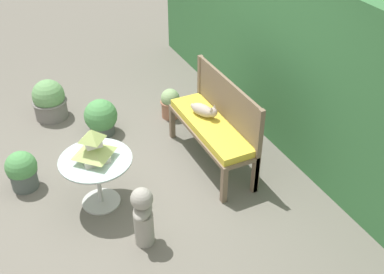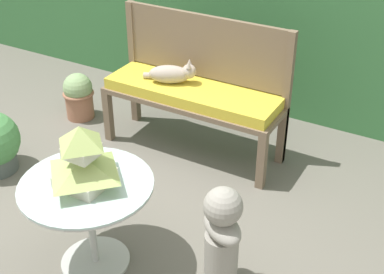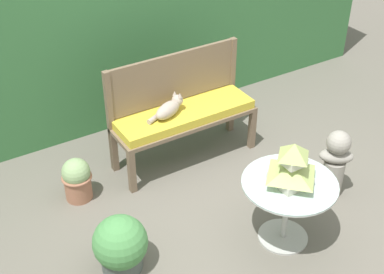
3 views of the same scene
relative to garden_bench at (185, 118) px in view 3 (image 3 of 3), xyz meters
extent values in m
plane|color=#666056|center=(-0.11, -1.00, -0.48)|extent=(30.00, 30.00, 0.00)
cube|color=#38703D|center=(-0.11, 1.42, 0.61)|extent=(6.40, 1.05, 2.18)
cube|color=brown|center=(-0.68, -0.19, -0.26)|extent=(0.06, 0.06, 0.44)
cube|color=brown|center=(0.68, -0.19, -0.26)|extent=(0.06, 0.06, 0.44)
cube|color=brown|center=(-0.68, 0.19, -0.26)|extent=(0.06, 0.06, 0.44)
cube|color=brown|center=(0.68, 0.19, -0.26)|extent=(0.06, 0.06, 0.44)
cube|color=brown|center=(0.00, 0.00, -0.02)|extent=(1.43, 0.45, 0.04)
cube|color=gold|center=(0.00, 0.00, 0.04)|extent=(1.37, 0.41, 0.09)
cube|color=brown|center=(-0.69, 0.20, 0.06)|extent=(0.06, 0.06, 1.07)
cube|color=brown|center=(0.69, 0.20, 0.06)|extent=(0.06, 0.06, 1.07)
cube|color=brown|center=(0.00, 0.20, 0.35)|extent=(1.37, 0.04, 0.50)
ellipsoid|color=#A89989|center=(-0.19, -0.01, 0.16)|extent=(0.35, 0.26, 0.14)
sphere|color=#A89989|center=(-0.05, 0.05, 0.19)|extent=(0.11, 0.11, 0.11)
cone|color=#A89989|center=(-0.07, 0.08, 0.25)|extent=(0.04, 0.04, 0.05)
cone|color=#A89989|center=(-0.04, 0.02, 0.25)|extent=(0.04, 0.04, 0.05)
cylinder|color=#A89989|center=(-0.33, -0.01, 0.11)|extent=(0.18, 0.12, 0.05)
cylinder|color=#B7B7B2|center=(0.12, -1.40, -0.47)|extent=(0.42, 0.42, 0.02)
cylinder|color=#B7B7B2|center=(0.12, -1.40, -0.19)|extent=(0.04, 0.04, 0.58)
cylinder|color=silver|center=(0.12, -1.40, 0.11)|extent=(0.76, 0.76, 0.01)
torus|color=#B7B7B2|center=(0.12, -1.40, 0.10)|extent=(0.76, 0.76, 0.02)
cube|color=beige|center=(0.12, -1.40, 0.15)|extent=(0.26, 0.26, 0.07)
pyramid|color=#A8BC66|center=(0.12, -1.40, 0.25)|extent=(0.35, 0.35, 0.11)
cube|color=beige|center=(0.12, -1.40, 0.33)|extent=(0.16, 0.16, 0.07)
pyramid|color=#A8BC66|center=(0.12, -1.40, 0.43)|extent=(0.22, 0.22, 0.12)
cylinder|color=gray|center=(0.86, -1.18, -0.29)|extent=(0.19, 0.19, 0.37)
ellipsoid|color=gray|center=(0.86, -1.18, -0.05)|extent=(0.35, 0.32, 0.12)
sphere|color=gray|center=(0.86, -1.18, 0.09)|extent=(0.22, 0.22, 0.22)
cylinder|color=#4C5651|center=(-1.17, -0.99, -0.38)|extent=(0.32, 0.32, 0.19)
torus|color=#4C5651|center=(-1.17, -0.99, -0.30)|extent=(0.36, 0.36, 0.03)
sphere|color=#4C8E4C|center=(-1.17, -0.99, -0.21)|extent=(0.43, 0.43, 0.43)
cylinder|color=#9E664C|center=(-1.15, -0.02, -0.35)|extent=(0.24, 0.24, 0.25)
torus|color=#9E664C|center=(-1.15, -0.02, -0.24)|extent=(0.28, 0.28, 0.03)
sphere|color=#89A870|center=(-1.15, -0.02, -0.19)|extent=(0.26, 0.26, 0.26)
camera|label=1|loc=(4.05, -2.21, 3.14)|focal=45.00mm
camera|label=2|loc=(1.82, -3.20, 1.89)|focal=50.00mm
camera|label=3|loc=(-2.23, -3.77, 2.75)|focal=50.00mm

